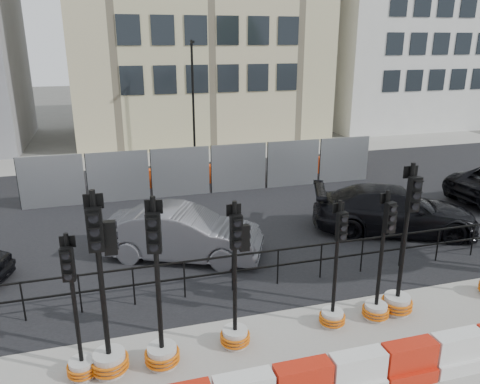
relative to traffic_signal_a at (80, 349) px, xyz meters
name	(u,v)px	position (x,y,z in m)	size (l,w,h in m)	color
ground	(295,309)	(4.72, 1.03, -0.60)	(120.00, 120.00, 0.00)	#51514C
road	(223,209)	(4.72, 8.03, -0.59)	(40.00, 14.00, 0.03)	black
sidewalk_far	(183,155)	(4.72, 17.03, -0.59)	(40.00, 4.00, 0.02)	gray
building_white	(403,10)	(21.72, 23.02, 7.40)	(12.00, 9.06, 16.00)	silver
kerb_railing	(278,261)	(4.72, 2.23, 0.09)	(18.00, 0.04, 1.00)	black
heras_fencing	(219,172)	(5.28, 10.90, 0.05)	(14.33, 1.72, 2.00)	gray
lamp_post_far	(193,97)	(5.22, 16.01, 2.62)	(0.12, 0.56, 6.00)	black
barrier_row	(357,374)	(4.72, -1.77, -0.24)	(15.70, 0.50, 0.80)	red
traffic_signal_a	(80,349)	(0.00, 0.00, 0.00)	(0.57, 0.57, 2.91)	silver
traffic_signal_b	(107,334)	(0.51, -0.04, 0.27)	(0.72, 0.72, 3.65)	silver
traffic_signal_c	(161,334)	(1.47, -0.10, 0.11)	(0.68, 0.68, 3.46)	silver
traffic_signal_d	(236,314)	(3.00, 0.11, 0.15)	(0.62, 0.62, 3.16)	silver
traffic_signal_e	(334,301)	(5.24, 0.20, 0.00)	(0.58, 0.58, 2.92)	silver
traffic_signal_f	(378,290)	(6.32, 0.17, 0.13)	(0.60, 0.60, 3.05)	silver
traffic_signal_g	(399,284)	(6.90, 0.24, 0.14)	(0.71, 0.71, 3.58)	silver
car_b	(182,233)	(2.64, 4.50, 0.15)	(4.78, 3.33, 1.49)	#57575C
car_c	(394,210)	(9.57, 4.47, 0.15)	(5.62, 3.92, 1.51)	black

